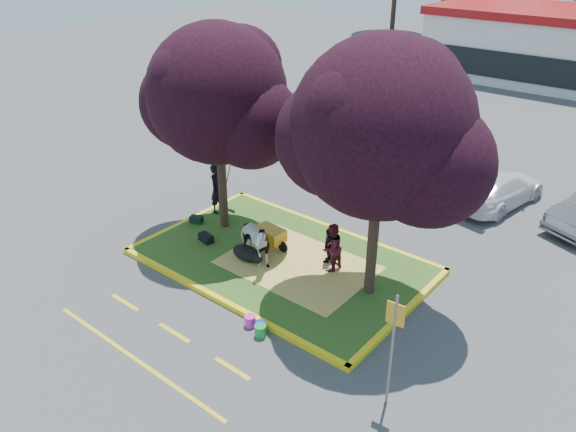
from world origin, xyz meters
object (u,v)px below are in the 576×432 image
Objects in this scene: car_silver at (353,138)px; bucket_blue at (261,327)px; calf at (247,253)px; car_black at (293,121)px; cow at (252,241)px; bucket_pink at (250,321)px; sign_post at (393,338)px; handler at (217,189)px; wheelbarrow at (270,234)px; bucket_green at (260,331)px.

bucket_blue is at bearing 90.56° from car_silver.
calf is 11.80m from car_black.
bucket_pink is at bearing -124.91° from cow.
sign_post is at bearing -43.53° from car_black.
handler is 6.32m from bucket_pink.
cow reaches higher than bucket_pink.
cow is 0.99× the size of wheelbarrow.
sign_post is (5.79, -2.18, 0.87)m from cow.
calf is 9.71m from car_silver.
sign_post is (6.03, -2.18, 1.37)m from calf.
bucket_green is 12.65m from car_silver.
bucket_pink reaches higher than bucket_blue.
cow is at bearing -55.76° from car_black.
car_black is at bearing 125.66° from bucket_blue.
calf is 3.15× the size of bucket_green.
calf is at bearing 138.99° from bucket_blue.
handler reaches higher than bucket_pink.
wheelbarrow is (0.07, 1.01, 0.22)m from calf.
sign_post is at bearing -23.37° from wheelbarrow.
calf is 0.21× the size of car_silver.
cow is 5.33× the size of bucket_green.
handler is 5.47× the size of bucket_green.
car_silver is at bearing 111.19° from wheelbarrow.
wheelbarrow is 5.65× the size of bucket_pink.
bucket_blue is (-0.11, 0.13, -0.01)m from bucket_green.
sign_post is 4.28m from bucket_pink.
sign_post is (5.97, -3.19, 1.14)m from wheelbarrow.
handler reaches higher than bucket_blue.
car_black is (-6.26, 10.00, 0.27)m from calf.
handler is at bearing 141.88° from calf.
cow is 6.25m from sign_post.
bucket_blue is (2.42, -2.10, -0.22)m from calf.
handler is 9.78m from sign_post.
wheelbarrow is 5.38× the size of bucket_green.
sign_post reaches higher than cow.
car_silver is (-2.65, 9.40, -0.06)m from cow.
sign_post is 3.95m from bucket_blue.
sign_post reaches higher than wheelbarrow.
bucket_blue is (2.35, -3.11, -0.44)m from wheelbarrow.
calf is 3.43m from handler.
car_black is at bearing 129.89° from wheelbarrow.
bucket_blue is 0.06× the size of car_silver.
wheelbarrow reaches higher than bucket_green.
cow is at bearing -75.42° from wheelbarrow.
bucket_blue is (0.36, 0.00, -0.01)m from bucket_pink.
car_silver is (3.85, -0.60, 0.16)m from car_black.
bucket_green is 15.07m from car_black.
bucket_green is (2.28, -2.23, -0.70)m from cow.
car_silver is at bearing -18.00° from handler.
sign_post is 9.63× the size of bucket_blue.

